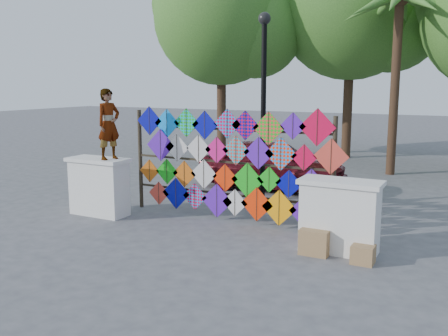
{
  "coord_description": "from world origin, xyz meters",
  "views": [
    {
      "loc": [
        4.81,
        -8.52,
        2.92
      ],
      "look_at": [
        0.02,
        0.6,
        1.15
      ],
      "focal_mm": 40.0,
      "sensor_mm": 36.0,
      "label": 1
    }
  ],
  "objects_px": {
    "kite_rack": "(231,164)",
    "lamppost": "(264,93)",
    "sedan": "(272,164)",
    "vendor_woman": "(109,124)"
  },
  "relations": [
    {
      "from": "kite_rack",
      "to": "lamppost",
      "type": "bearing_deg",
      "value": 81.78
    },
    {
      "from": "sedan",
      "to": "lamppost",
      "type": "relative_size",
      "value": 0.92
    },
    {
      "from": "vendor_woman",
      "to": "sedan",
      "type": "distance_m",
      "value": 4.95
    },
    {
      "from": "kite_rack",
      "to": "sedan",
      "type": "xyz_separation_m",
      "value": [
        -0.44,
        3.39,
        -0.52
      ]
    },
    {
      "from": "vendor_woman",
      "to": "sedan",
      "type": "relative_size",
      "value": 0.37
    },
    {
      "from": "vendor_woman",
      "to": "sedan",
      "type": "bearing_deg",
      "value": -12.49
    },
    {
      "from": "vendor_woman",
      "to": "lamppost",
      "type": "distance_m",
      "value": 3.51
    },
    {
      "from": "kite_rack",
      "to": "vendor_woman",
      "type": "height_order",
      "value": "vendor_woman"
    },
    {
      "from": "vendor_woman",
      "to": "sedan",
      "type": "height_order",
      "value": "vendor_woman"
    },
    {
      "from": "sedan",
      "to": "lamppost",
      "type": "bearing_deg",
      "value": -165.18
    }
  ]
}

